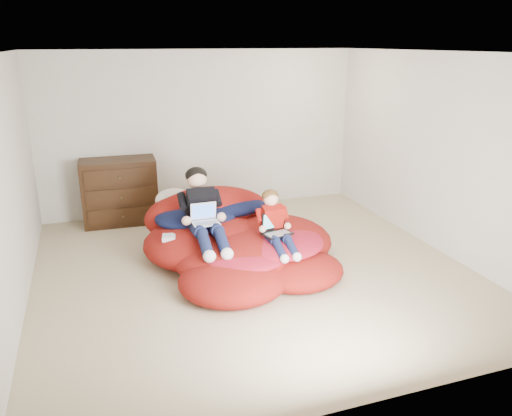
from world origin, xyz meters
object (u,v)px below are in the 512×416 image
Objects in this scene: older_boy at (203,209)px; younger_boy at (275,222)px; beanbag_pile at (237,243)px; dresser at (120,192)px; laptop_black at (276,228)px; laptop_white at (205,218)px.

younger_boy is (0.75, -0.45, -0.10)m from older_boy.
older_boy is at bearing 173.30° from beanbag_pile.
dresser is at bearing 123.01° from beanbag_pile.
dresser is 2.30m from beanbag_pile.
beanbag_pile is at bearing 130.14° from laptop_black.
younger_boy reaches higher than laptop_white.
dresser reaches higher than laptop_white.
laptop_black is at bearing -55.64° from dresser.
laptop_white reaches higher than beanbag_pile.
younger_boy is at bearing -30.75° from older_boy.
dresser is 2.14m from laptop_white.
older_boy reaches higher than beanbag_pile.
older_boy is at bearing 90.00° from laptop_white.
beanbag_pile is 0.64m from younger_boy.
dresser is at bearing 124.49° from younger_boy.
laptop_white is (0.84, -1.96, 0.15)m from dresser.
beanbag_pile reaches higher than laptop_black.
older_boy reaches higher than laptop_black.
younger_boy reaches higher than beanbag_pile.
older_boy is 1.49× the size of younger_boy.
dresser reaches higher than younger_boy.
beanbag_pile is 0.56m from laptop_white.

